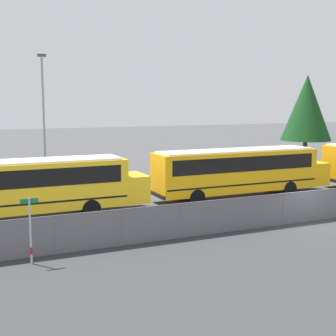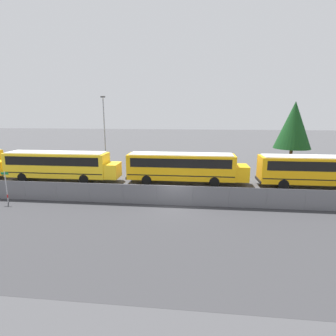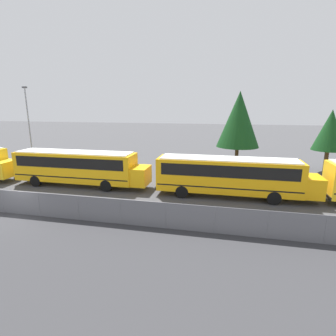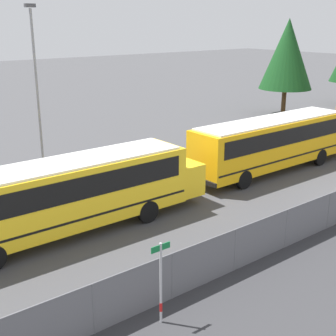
% 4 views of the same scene
% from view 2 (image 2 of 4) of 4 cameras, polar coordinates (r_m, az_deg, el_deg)
% --- Properties ---
extents(ground_plane, '(200.00, 200.00, 0.00)m').
position_cam_2_polar(ground_plane, '(22.47, 1.49, -8.08)').
color(ground_plane, '#424244').
extents(road_strip, '(115.15, 12.00, 0.01)m').
position_cam_2_polar(road_strip, '(16.99, -0.21, -15.02)').
color(road_strip, '#333335').
rests_on(road_strip, ground_plane).
extents(fence, '(81.22, 0.07, 1.72)m').
position_cam_2_polar(fence, '(22.18, 1.51, -5.95)').
color(fence, '#9EA0A5').
rests_on(fence, ground_plane).
extents(school_bus_1, '(13.17, 2.57, 3.33)m').
position_cam_2_polar(school_bus_1, '(32.32, -22.54, 0.89)').
color(school_bus_1, yellow).
rests_on(school_bus_1, ground_plane).
extents(school_bus_2, '(13.17, 2.57, 3.33)m').
position_cam_2_polar(school_bus_2, '(28.77, 3.38, 0.52)').
color(school_bus_2, '#EDA80F').
rests_on(school_bus_2, ground_plane).
extents(school_bus_3, '(13.17, 2.57, 3.33)m').
position_cam_2_polar(school_bus_3, '(31.25, 30.24, -0.20)').
color(school_bus_3, orange).
rests_on(school_bus_3, ground_plane).
extents(street_sign, '(0.70, 0.09, 2.74)m').
position_cam_2_polar(street_sign, '(26.72, -31.75, -3.37)').
color(street_sign, '#B7B7BC').
rests_on(street_sign, ground_plane).
extents(light_pole, '(0.60, 0.24, 9.91)m').
position_cam_2_polar(light_pole, '(38.61, -13.66, 8.19)').
color(light_pole, gray).
rests_on(light_pole, ground_plane).
extents(tree_0, '(5.11, 5.11, 9.26)m').
position_cam_2_polar(tree_0, '(41.69, 25.68, 8.41)').
color(tree_0, '#51381E').
rests_on(tree_0, ground_plane).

